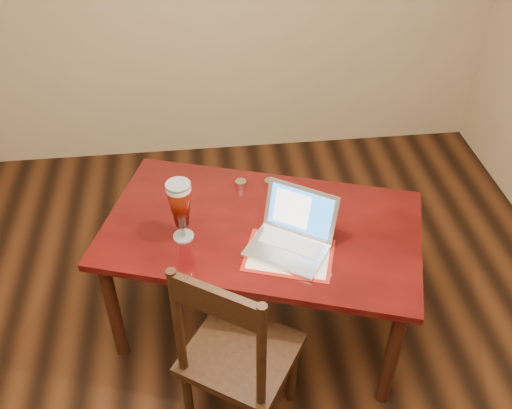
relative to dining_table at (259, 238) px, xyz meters
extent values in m
cube|color=#540B0B|center=(0.01, 0.01, 0.05)|extent=(1.77, 1.33, 0.04)
cylinder|color=black|center=(-0.77, -0.12, -0.32)|extent=(0.07, 0.07, 0.70)
cylinder|color=black|center=(0.57, -0.56, -0.32)|extent=(0.07, 0.07, 0.70)
cylinder|color=black|center=(-0.54, 0.57, -0.32)|extent=(0.07, 0.07, 0.70)
cylinder|color=black|center=(0.80, 0.13, -0.32)|extent=(0.07, 0.07, 0.70)
cube|color=#AA190F|center=(0.12, -0.21, 0.07)|extent=(0.48, 0.41, 0.00)
cube|color=white|center=(0.12, -0.21, 0.08)|extent=(0.43, 0.36, 0.00)
cube|color=silver|center=(0.11, -0.19, 0.08)|extent=(0.44, 0.41, 0.02)
cube|color=silver|center=(0.13, -0.15, 0.09)|extent=(0.31, 0.26, 0.00)
cube|color=silver|center=(0.07, -0.25, 0.09)|extent=(0.11, 0.10, 0.00)
cube|color=silver|center=(0.19, -0.06, 0.21)|extent=(0.34, 0.26, 0.24)
cube|color=blue|center=(0.19, -0.07, 0.21)|extent=(0.30, 0.22, 0.20)
cube|color=white|center=(0.15, -0.04, 0.21)|extent=(0.18, 0.14, 0.17)
cylinder|color=silver|center=(-0.38, -0.03, 0.08)|extent=(0.10, 0.10, 0.01)
cylinder|color=silver|center=(-0.38, -0.03, 0.12)|extent=(0.02, 0.02, 0.07)
cylinder|color=silver|center=(-0.38, -0.03, 0.38)|extent=(0.12, 0.12, 0.02)
cylinder|color=silver|center=(-0.38, -0.03, 0.40)|extent=(0.12, 0.12, 0.01)
cylinder|color=silver|center=(-0.06, 0.34, 0.09)|extent=(0.06, 0.06, 0.04)
cylinder|color=silver|center=(0.10, 0.33, 0.09)|extent=(0.06, 0.06, 0.04)
cube|color=#331B0E|center=(-0.15, -0.56, -0.19)|extent=(0.63, 0.63, 0.04)
cylinder|color=#331B0E|center=(-0.41, -0.60, -0.44)|extent=(0.04, 0.04, 0.46)
cylinder|color=#331B0E|center=(-0.21, -0.31, -0.44)|extent=(0.04, 0.04, 0.46)
cylinder|color=#331B0E|center=(0.10, -0.51, -0.44)|extent=(0.04, 0.04, 0.46)
cylinder|color=#331B0E|center=(-0.41, -0.60, 0.14)|extent=(0.04, 0.04, 0.60)
cylinder|color=#331B0E|center=(-0.09, -0.81, 0.14)|extent=(0.04, 0.04, 0.60)
cube|color=#331B0E|center=(-0.25, -0.71, 0.36)|extent=(0.33, 0.23, 0.13)
camera|label=1|loc=(-0.26, -2.10, 1.98)|focal=40.00mm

